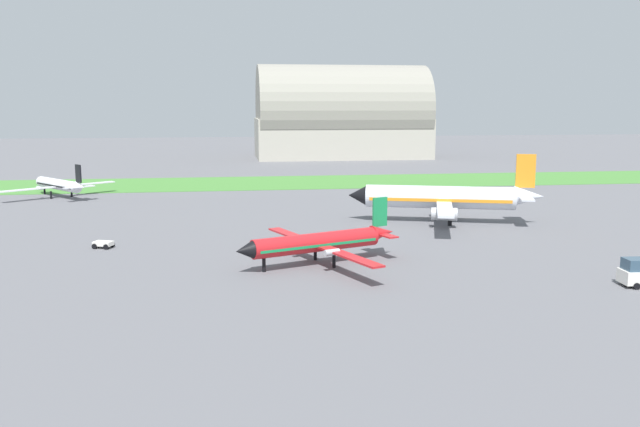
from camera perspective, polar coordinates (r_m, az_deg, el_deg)
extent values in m
plane|color=slate|center=(90.36, -1.96, -2.68)|extent=(600.00, 600.00, 0.00)
cube|color=#478438|center=(161.62, -4.76, 2.61)|extent=(360.00, 28.00, 0.08)
cylinder|color=red|center=(78.71, -0.33, -2.47)|extent=(15.87, 7.97, 2.24)
cone|color=black|center=(74.84, -6.35, -3.14)|extent=(2.89, 2.87, 2.20)
cone|color=red|center=(83.57, 5.32, -1.62)|extent=(3.66, 3.02, 2.02)
cube|color=#198C4C|center=(78.74, -0.33, -2.59)|extent=(15.05, 7.69, 0.31)
cube|color=red|center=(73.82, 2.31, -3.58)|extent=(5.96, 12.07, 0.22)
cube|color=red|center=(84.32, -2.11, -1.95)|extent=(5.96, 12.07, 0.22)
cylinder|color=#B7BABF|center=(75.35, 1.02, -3.30)|extent=(1.93, 1.32, 0.72)
cylinder|color=#B7BABF|center=(82.10, -1.79, -2.26)|extent=(1.93, 1.32, 0.72)
cube|color=#198C4C|center=(82.86, 5.09, 0.14)|extent=(1.98, 0.99, 3.59)
cube|color=red|center=(82.06, 5.69, -1.87)|extent=(2.40, 3.42, 0.18)
cube|color=red|center=(84.60, 4.46, -1.51)|extent=(2.40, 3.42, 0.18)
cylinder|color=black|center=(76.15, -4.77, -4.37)|extent=(0.40, 0.40, 1.57)
cylinder|color=black|center=(77.79, 1.19, -4.05)|extent=(0.40, 0.40, 1.57)
cylinder|color=black|center=(81.54, -0.40, -3.42)|extent=(0.40, 0.40, 1.57)
cylinder|color=white|center=(145.93, -21.28, 2.31)|extent=(11.43, 13.60, 2.17)
cone|color=black|center=(153.79, -22.67, 2.55)|extent=(3.02, 3.03, 2.13)
cone|color=white|center=(137.75, -19.65, 2.14)|extent=(3.42, 3.60, 1.96)
cube|color=black|center=(145.95, -21.27, 2.24)|extent=(10.92, 12.95, 0.30)
cube|color=white|center=(143.15, -23.35, 1.90)|extent=(10.31, 8.62, 0.22)
cube|color=white|center=(148.22, -19.11, 2.38)|extent=(10.31, 8.62, 0.22)
cylinder|color=#B7BABF|center=(144.55, -22.66, 2.01)|extent=(1.63, 1.79, 0.70)
cylinder|color=#B7BABF|center=(147.79, -19.96, 2.31)|extent=(1.63, 1.79, 0.70)
cube|color=black|center=(137.87, -19.79, 3.20)|extent=(1.42, 1.69, 3.48)
cube|color=white|center=(137.47, -20.29, 2.06)|extent=(3.19, 2.91, 0.17)
cube|color=white|center=(138.83, -19.17, 2.19)|extent=(3.19, 2.91, 0.17)
cylinder|color=black|center=(152.03, -22.30, 1.80)|extent=(0.39, 0.39, 1.52)
cylinder|color=black|center=(144.27, -21.82, 1.46)|extent=(0.39, 0.39, 1.52)
cylinder|color=black|center=(146.10, -20.29, 1.64)|extent=(0.39, 0.39, 1.52)
cylinder|color=silver|center=(108.54, 10.10, 1.37)|extent=(23.39, 10.37, 3.57)
cone|color=black|center=(109.08, 3.26, 1.54)|extent=(4.14, 4.31, 3.50)
cone|color=silver|center=(109.58, 17.26, 1.41)|extent=(5.30, 4.42, 3.22)
cube|color=orange|center=(108.58, 10.10, 1.23)|extent=(22.18, 10.05, 0.50)
cube|color=silver|center=(100.93, 10.53, 0.41)|extent=(6.81, 15.56, 0.36)
cube|color=silver|center=(116.36, 10.36, 1.58)|extent=(6.81, 15.56, 0.36)
cylinder|color=#B7BABF|center=(103.90, 10.47, -0.05)|extent=(4.31, 3.04, 1.97)
cylinder|color=#B7BABF|center=(113.76, 10.36, 0.76)|extent=(4.31, 3.04, 1.97)
cube|color=orange|center=(109.05, 17.02, 3.47)|extent=(2.92, 1.28, 5.20)
cube|color=silver|center=(107.27, 17.08, 1.21)|extent=(3.21, 4.92, 0.29)
cube|color=silver|center=(111.74, 16.77, 1.53)|extent=(3.21, 4.92, 0.29)
cylinder|color=black|center=(109.23, 4.94, -0.02)|extent=(0.64, 0.64, 2.27)
cylinder|color=black|center=(106.25, 10.96, -0.42)|extent=(0.64, 0.64, 2.27)
cylinder|color=black|center=(111.78, 10.87, 0.06)|extent=(0.64, 0.64, 2.27)
cube|color=white|center=(92.72, -17.88, -2.43)|extent=(2.79, 2.28, 0.55)
cylinder|color=black|center=(92.98, -17.19, -2.53)|extent=(0.74, 0.49, 0.70)
cylinder|color=black|center=(91.72, -17.67, -2.72)|extent=(0.74, 0.49, 0.70)
cylinder|color=black|center=(93.84, -18.07, -2.47)|extent=(0.74, 0.49, 0.70)
cylinder|color=black|center=(92.59, -18.56, -2.65)|extent=(0.74, 0.49, 0.70)
cube|color=#334C60|center=(76.88, 25.19, -3.91)|extent=(2.47, 2.16, 1.20)
cylinder|color=black|center=(76.10, 25.24, -5.59)|extent=(0.71, 0.29, 0.70)
cylinder|color=black|center=(78.12, 24.37, -5.16)|extent=(0.71, 0.29, 0.70)
cube|color=#B2AD9E|center=(237.50, 1.82, 6.41)|extent=(59.47, 28.21, 13.68)
cylinder|color=gray|center=(237.22, 1.83, 8.74)|extent=(58.28, 31.03, 31.03)
cylinder|color=silver|center=(287.12, 8.08, 8.42)|extent=(4.40, 4.40, 29.72)
cylinder|color=#38566B|center=(287.39, 8.16, 11.78)|extent=(8.00, 8.00, 4.00)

